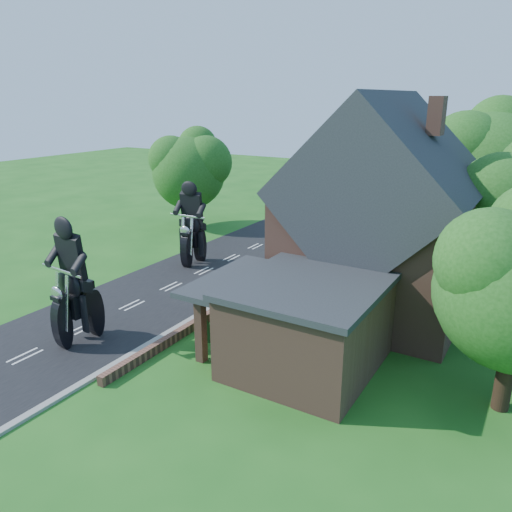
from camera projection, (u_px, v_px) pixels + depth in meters
The scene contains 17 objects.
ground at pixel (132, 305), 24.95m from camera, with size 120.00×120.00×0.00m, color #1C5819.
road at pixel (132, 305), 24.95m from camera, with size 7.00×80.00×0.02m, color black.
kerb at pixel (190, 320), 23.15m from camera, with size 0.30×80.00×0.12m, color gray.
garden_wall at pixel (257, 287), 26.87m from camera, with size 0.30×22.00×0.40m, color brown.
house at pixel (381, 222), 23.39m from camera, with size 9.54×8.64×10.24m.
annex at pixel (304, 323), 18.92m from camera, with size 7.05×5.94×3.44m.
tree_behind_house at pixel (498, 163), 29.29m from camera, with size 7.81×7.20×10.08m.
tree_behind_left at pixel (400, 163), 33.19m from camera, with size 6.94×6.40×9.16m.
tree_far_road at pixel (193, 166), 38.36m from camera, with size 6.08×5.60×7.84m.
shrub_a at pixel (205, 327), 21.37m from camera, with size 0.90×0.90×1.10m, color #123916.
shrub_b at pixel (237, 307), 23.41m from camera, with size 0.90×0.90×1.10m, color #123916.
shrub_c at pixel (264, 290), 25.45m from camera, with size 0.90×0.90×1.10m, color #123916.
shrub_d at pixel (306, 263), 29.54m from camera, with size 0.90×0.90×1.10m, color #123916.
shrub_e at pixel (323, 252), 31.58m from camera, with size 0.90×0.90×1.10m, color #123916.
shrub_f at pixel (338, 243), 33.62m from camera, with size 0.90×0.90×1.10m, color #123916.
motorcycle_lead at pixel (79, 324), 21.04m from camera, with size 0.45×1.77×1.65m, color black, non-canonical shape.
motorcycle_follow at pixel (194, 252), 30.87m from camera, with size 0.42×1.68×1.56m, color black, non-canonical shape.
Camera 1 is at (17.17, -16.54, 9.96)m, focal length 35.00 mm.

